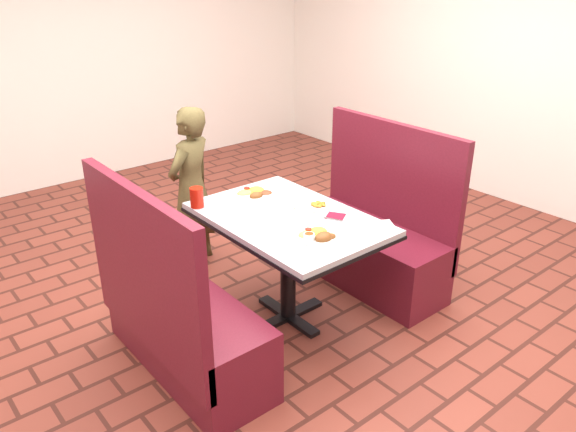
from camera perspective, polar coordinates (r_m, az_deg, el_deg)
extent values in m
plane|color=brown|center=(3.83, 0.00, -10.29)|extent=(7.00, 7.00, 0.00)
cube|color=white|center=(6.31, -21.54, 15.65)|extent=(6.00, 0.04, 2.80)
cube|color=white|center=(5.62, 25.11, 14.20)|extent=(0.04, 7.00, 2.80)
cube|color=#B3B6B8|center=(3.46, 0.00, -0.26)|extent=(0.80, 1.20, 0.03)
cube|color=black|center=(3.48, 0.00, -0.68)|extent=(0.81, 1.21, 0.02)
cylinder|color=black|center=(3.64, 0.00, -5.65)|extent=(0.10, 0.10, 0.69)
cube|color=black|center=(3.82, 0.00, -10.10)|extent=(0.55, 0.08, 0.03)
cube|color=black|center=(3.82, 0.00, -10.10)|extent=(0.08, 0.55, 0.03)
cube|color=maroon|center=(3.36, -10.12, -11.60)|extent=(0.45, 1.20, 0.45)
cube|color=maroon|center=(3.02, -14.39, -5.69)|extent=(0.06, 1.20, 0.95)
cube|color=maroon|center=(4.16, 8.01, -3.89)|extent=(0.45, 1.20, 0.45)
cube|color=maroon|center=(4.12, 10.48, 2.90)|extent=(0.06, 1.20, 0.95)
imported|color=brown|center=(4.31, -9.80, 2.82)|extent=(0.53, 0.45, 1.24)
cylinder|color=white|center=(3.19, 3.12, -2.08)|extent=(0.26, 0.26, 0.02)
ellipsoid|color=yellow|center=(3.22, 3.11, -1.23)|extent=(0.11, 0.11, 0.05)
ellipsoid|color=#9FD153|center=(3.18, 1.91, -1.63)|extent=(0.11, 0.09, 0.03)
cylinder|color=red|center=(3.21, 2.07, -1.34)|extent=(0.04, 0.04, 0.01)
ellipsoid|color=brown|center=(3.13, 3.66, -1.80)|extent=(0.11, 0.09, 0.06)
ellipsoid|color=brown|center=(3.15, 4.40, -1.87)|extent=(0.06, 0.05, 0.04)
cylinder|color=white|center=(3.12, 2.15, -2.12)|extent=(0.06, 0.06, 0.04)
cylinder|color=brown|center=(3.11, 2.15, -1.82)|extent=(0.05, 0.05, 0.00)
cylinder|color=white|center=(3.77, -3.29, 2.19)|extent=(0.28, 0.28, 0.02)
ellipsoid|color=yellow|center=(3.80, -3.26, 2.95)|extent=(0.12, 0.12, 0.05)
ellipsoid|color=#9FD153|center=(3.77, -4.42, 2.61)|extent=(0.12, 0.09, 0.04)
cylinder|color=red|center=(3.80, -4.22, 2.85)|extent=(0.04, 0.04, 0.01)
ellipsoid|color=brown|center=(3.76, -2.27, 2.57)|extent=(0.08, 0.08, 0.03)
ellipsoid|color=brown|center=(3.70, -3.26, 2.39)|extent=(0.10, 0.07, 0.06)
cylinder|color=white|center=(3.59, 3.12, 1.02)|extent=(0.17, 0.17, 0.01)
cube|color=maroon|center=(3.46, 4.85, -0.02)|extent=(0.15, 0.15, 0.00)
cube|color=silver|center=(3.42, 4.55, -0.31)|extent=(0.06, 0.12, 0.00)
cylinder|color=#B4180C|center=(3.61, -9.25, 1.88)|extent=(0.09, 0.09, 0.13)
cube|color=white|center=(3.35, 9.06, -1.07)|extent=(0.24, 0.23, 0.01)
cube|color=silver|center=(3.14, 2.73, -2.45)|extent=(0.10, 0.15, 0.00)
cube|color=silver|center=(3.13, 2.26, -2.52)|extent=(0.01, 0.14, 0.00)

